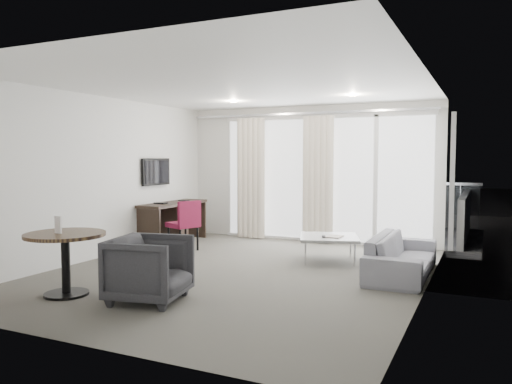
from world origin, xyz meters
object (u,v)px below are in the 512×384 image
at_px(coffee_table, 329,249).
at_px(sofa, 402,255).
at_px(round_table, 66,264).
at_px(rattan_chair_b, 403,212).
at_px(desk_chair, 183,225).
at_px(tub_armchair, 150,269).
at_px(rattan_chair_a, 378,213).
at_px(desk, 174,223).

xyz_separation_m(coffee_table, sofa, (1.18, -0.47, 0.08)).
height_order(round_table, rattan_chair_b, rattan_chair_b).
distance_m(desk_chair, rattan_chair_b, 4.91).
bearing_deg(coffee_table, tub_armchair, -112.03).
height_order(desk_chair, rattan_chair_b, desk_chair).
relative_size(round_table, sofa, 0.49).
bearing_deg(tub_armchair, coffee_table, -33.27).
distance_m(desk_chair, rattan_chair_a, 4.45).
bearing_deg(tub_armchair, desk, 19.24).
bearing_deg(coffee_table, round_table, -125.34).
bearing_deg(desk_chair, coffee_table, 26.16).
height_order(rattan_chair_a, rattan_chair_b, rattan_chair_b).
xyz_separation_m(tub_armchair, rattan_chair_a, (1.29, 6.33, 0.04)).
height_order(desk, round_table, desk).
bearing_deg(rattan_chair_b, tub_armchair, -92.93).
xyz_separation_m(desk, round_table, (0.91, -3.55, -0.01)).
bearing_deg(desk_chair, tub_armchair, -41.47).
xyz_separation_m(tub_armchair, coffee_table, (1.20, 2.96, -0.17)).
relative_size(desk, desk_chair, 1.86).
height_order(desk_chair, rattan_chair_a, desk_chair).
distance_m(coffee_table, rattan_chair_b, 3.63).
bearing_deg(rattan_chair_b, desk, -127.20).
bearing_deg(desk, tub_armchair, -59.52).
bearing_deg(round_table, rattan_chair_b, 67.29).
bearing_deg(desk, round_table, -75.54).
bearing_deg(sofa, desk, 78.89).
height_order(desk, coffee_table, desk).
distance_m(desk, sofa, 4.42).
bearing_deg(desk_chair, rattan_chair_a, 75.21).
bearing_deg(sofa, coffee_table, 68.16).
relative_size(round_table, rattan_chair_b, 1.07).
relative_size(sofa, rattan_chair_a, 2.30).
bearing_deg(sofa, rattan_chair_b, 8.45).
xyz_separation_m(desk_chair, sofa, (3.75, -0.29, -0.16)).
bearing_deg(rattan_chair_a, tub_armchair, -96.54).
xyz_separation_m(round_table, rattan_chair_b, (2.82, 6.74, 0.06)).
relative_size(desk_chair, sofa, 0.47).
xyz_separation_m(desk_chair, rattan_chair_a, (2.67, 3.56, -0.03)).
xyz_separation_m(round_table, coffee_table, (2.25, 3.17, -0.17)).
relative_size(round_table, coffee_table, 1.05).
distance_m(coffee_table, rattan_chair_a, 3.38).
xyz_separation_m(desk, rattan_chair_b, (3.74, 3.20, 0.05)).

